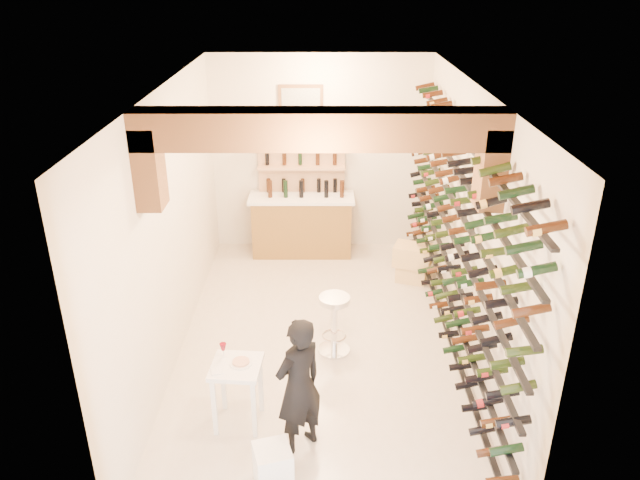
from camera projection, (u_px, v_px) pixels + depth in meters
The scene contains 11 objects.
ground at pixel (320, 342), 7.76m from camera, with size 6.00×6.00×0.00m, color beige.
room_shell at pixel (320, 182), 6.60m from camera, with size 3.52×6.02×3.21m.
wine_rack at pixel (450, 231), 7.12m from camera, with size 0.32×5.70×2.56m.
back_counter at pixel (302, 223), 9.95m from camera, with size 1.70×0.62×1.29m.
back_shelving at pixel (302, 182), 9.91m from camera, with size 1.40×0.31×2.73m.
tasting_table at pixel (237, 375), 6.16m from camera, with size 0.54×0.54×0.88m.
white_stool at pixel (273, 466), 5.56m from camera, with size 0.33×0.33×0.41m, color white.
person at pixel (299, 386), 5.80m from camera, with size 0.54×0.35×1.46m, color black.
chrome_barstool at pixel (334, 320), 7.40m from camera, with size 0.40×0.40×0.77m.
crate_lower at pixel (411, 273), 9.22m from camera, with size 0.44×0.31×0.27m, color #DCB878.
crate_upper at pixel (413, 255), 9.10m from camera, with size 0.55×0.38×0.32m, color #DCB878.
Camera 1 is at (0.00, -6.53, 4.40)m, focal length 34.00 mm.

